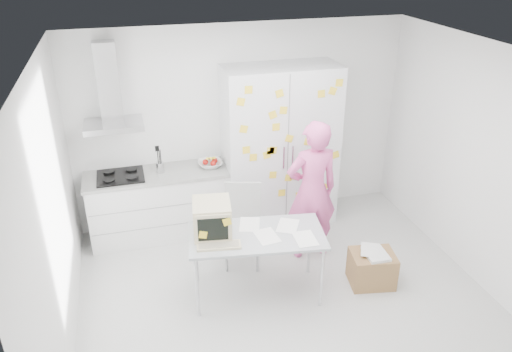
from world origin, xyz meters
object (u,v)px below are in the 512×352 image
object	(u,v)px
desk	(229,227)
chair	(243,219)
person	(312,191)
cardboard_box	(372,268)

from	to	relation	value
desk	chair	distance (m)	0.74
person	cardboard_box	world-z (taller)	person
person	desk	bearing A→B (deg)	22.06
desk	chair	size ratio (longest dim) A/B	1.53
chair	desk	bearing A→B (deg)	-100.03
desk	cardboard_box	bearing A→B (deg)	-1.00
chair	cardboard_box	size ratio (longest dim) A/B	1.81
cardboard_box	chair	bearing A→B (deg)	146.81
person	desk	distance (m)	1.24
cardboard_box	person	bearing A→B (deg)	122.23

